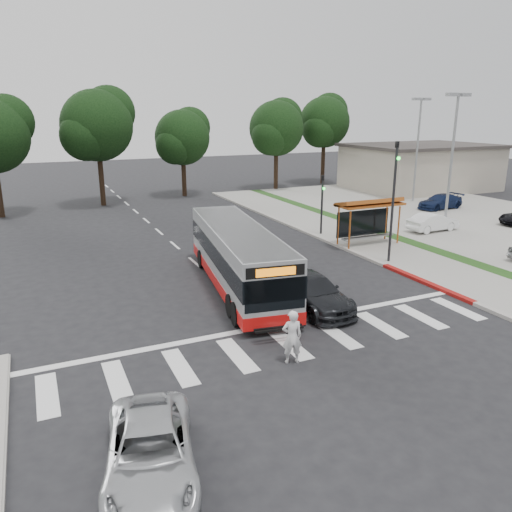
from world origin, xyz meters
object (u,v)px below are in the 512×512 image
dark_sedan (312,292)px  silver_suv_south (150,452)px  transit_bus (238,258)px  pedestrian (292,337)px

dark_sedan → silver_suv_south: 11.14m
transit_bus → dark_sedan: size_ratio=2.30×
dark_sedan → silver_suv_south: (-8.48, -7.23, -0.09)m
pedestrian → silver_suv_south: size_ratio=0.42×
silver_suv_south → pedestrian: bearing=44.2°
transit_bus → pedestrian: bearing=-90.6°
pedestrian → dark_sedan: pedestrian is taller
transit_bus → pedestrian: (-1.20, -7.46, -0.51)m
pedestrian → transit_bus: bearing=-86.2°
silver_suv_south → transit_bus: bearing=71.0°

